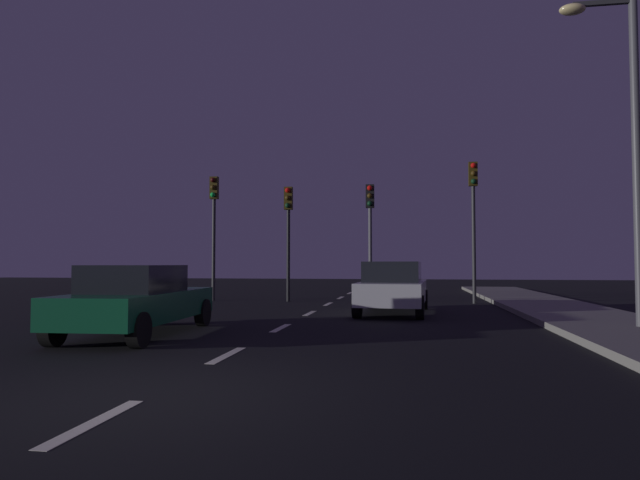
% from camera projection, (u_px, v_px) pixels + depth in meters
% --- Properties ---
extents(ground_plane, '(80.00, 80.00, 0.00)m').
position_uv_depth(ground_plane, '(286.00, 325.00, 13.22)').
color(ground_plane, black).
extents(sidewalk_curb_right, '(3.00, 40.00, 0.15)m').
position_uv_depth(sidewalk_curb_right, '(620.00, 328.00, 12.03)').
color(sidewalk_curb_right, gray).
rests_on(sidewalk_curb_right, ground_plane).
extents(lane_stripe_nearest, '(0.16, 1.60, 0.01)m').
position_uv_depth(lane_stripe_nearest, '(95.00, 422.00, 5.13)').
color(lane_stripe_nearest, silver).
rests_on(lane_stripe_nearest, ground_plane).
extents(lane_stripe_second, '(0.16, 1.60, 0.01)m').
position_uv_depth(lane_stripe_second, '(227.00, 355.00, 8.88)').
color(lane_stripe_second, silver).
rests_on(lane_stripe_second, ground_plane).
extents(lane_stripe_third, '(0.16, 1.60, 0.01)m').
position_uv_depth(lane_stripe_third, '(281.00, 328.00, 12.62)').
color(lane_stripe_third, silver).
rests_on(lane_stripe_third, ground_plane).
extents(lane_stripe_fourth, '(0.16, 1.60, 0.01)m').
position_uv_depth(lane_stripe_fourth, '(310.00, 313.00, 16.37)').
color(lane_stripe_fourth, silver).
rests_on(lane_stripe_fourth, ground_plane).
extents(lane_stripe_fifth, '(0.16, 1.60, 0.01)m').
position_uv_depth(lane_stripe_fifth, '(328.00, 304.00, 20.12)').
color(lane_stripe_fifth, silver).
rests_on(lane_stripe_fifth, ground_plane).
extents(lane_stripe_sixth, '(0.16, 1.60, 0.01)m').
position_uv_depth(lane_stripe_sixth, '(341.00, 298.00, 23.87)').
color(lane_stripe_sixth, silver).
rests_on(lane_stripe_sixth, ground_plane).
extents(lane_stripe_seventh, '(0.16, 1.60, 0.01)m').
position_uv_depth(lane_stripe_seventh, '(350.00, 293.00, 27.62)').
color(lane_stripe_seventh, silver).
rests_on(lane_stripe_seventh, ground_plane).
extents(traffic_signal_far_left, '(0.32, 0.38, 5.00)m').
position_uv_depth(traffic_signal_far_left, '(214.00, 214.00, 22.12)').
color(traffic_signal_far_left, '#2D2D30').
rests_on(traffic_signal_far_left, ground_plane).
extents(traffic_signal_center_left, '(0.32, 0.38, 4.52)m').
position_uv_depth(traffic_signal_center_left, '(288.00, 221.00, 21.61)').
color(traffic_signal_center_left, black).
rests_on(traffic_signal_center_left, ground_plane).
extents(traffic_signal_center_right, '(0.32, 0.38, 4.54)m').
position_uv_depth(traffic_signal_center_right, '(370.00, 219.00, 21.10)').
color(traffic_signal_center_right, '#4C4C51').
rests_on(traffic_signal_center_right, ground_plane).
extents(traffic_signal_far_right, '(0.32, 0.38, 5.30)m').
position_uv_depth(traffic_signal_far_right, '(473.00, 205.00, 20.51)').
color(traffic_signal_far_right, '#2D2D30').
rests_on(traffic_signal_far_right, ground_plane).
extents(car_stopped_ahead, '(2.15, 4.44, 1.55)m').
position_uv_depth(car_stopped_ahead, '(393.00, 287.00, 16.31)').
color(car_stopped_ahead, silver).
rests_on(car_stopped_ahead, ground_plane).
extents(car_adjacent_lane, '(2.02, 4.66, 1.46)m').
position_uv_depth(car_adjacent_lane, '(138.00, 299.00, 11.37)').
color(car_adjacent_lane, '#0F4C2D').
rests_on(car_adjacent_lane, ground_plane).
extents(street_lamp_right, '(1.62, 0.36, 7.33)m').
position_uv_depth(street_lamp_right, '(625.00, 130.00, 11.87)').
color(street_lamp_right, '#4C4C51').
rests_on(street_lamp_right, ground_plane).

